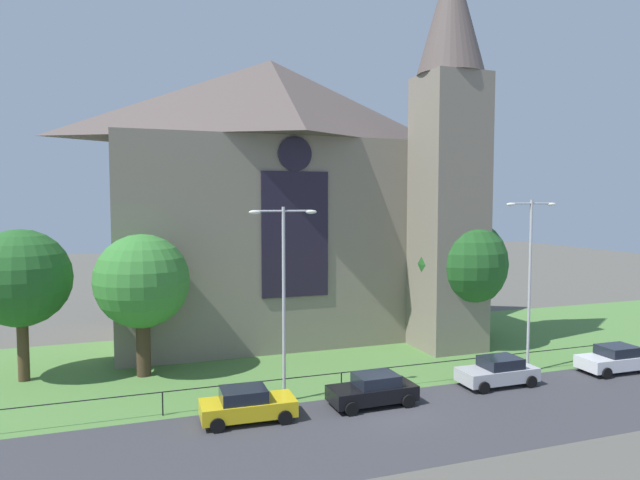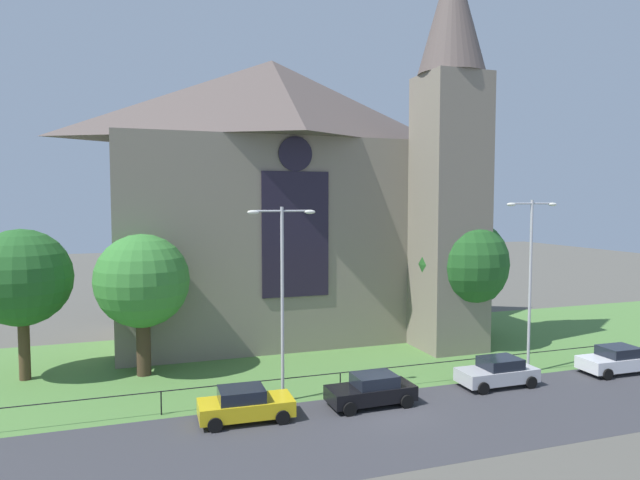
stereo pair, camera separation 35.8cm
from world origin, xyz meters
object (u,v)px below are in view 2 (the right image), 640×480
object	(u,v)px
tree_right_far	(472,277)
parked_car_yellow	(245,404)
streetlamp_far	(530,266)
parked_car_silver	(498,372)
tree_right_near	(462,263)
parked_car_black	(371,390)
church_building	(285,195)
parked_car_white	(616,360)
tree_left_far	(22,278)
streetlamp_near	(282,281)
tree_left_near	(142,282)

from	to	relation	value
tree_right_far	parked_car_yellow	world-z (taller)	tree_right_far
tree_right_far	parked_car_yellow	xyz separation A→B (m)	(-19.45, -11.58, -3.40)
streetlamp_far	parked_car_silver	bearing A→B (deg)	-155.62
tree_right_near	parked_car_black	size ratio (longest dim) A/B	2.07
church_building	parked_car_white	world-z (taller)	church_building
church_building	tree_right_near	xyz separation A→B (m)	(10.23, -7.44, -4.61)
tree_left_far	streetlamp_near	xyz separation A→B (m)	(12.58, -7.82, 0.31)
tree_right_far	parked_car_silver	world-z (taller)	tree_right_far
tree_right_near	parked_car_black	bearing A→B (deg)	-141.53
tree_left_far	parked_car_black	world-z (taller)	tree_left_far
streetlamp_near	tree_left_near	bearing A→B (deg)	133.97
tree_right_far	tree_right_near	world-z (taller)	tree_right_near
church_building	parked_car_yellow	xyz separation A→B (m)	(-6.05, -15.44, -9.53)
tree_right_near	parked_car_black	xyz separation A→B (m)	(-10.13, -8.05, -4.92)
tree_left_far	tree_right_near	world-z (taller)	tree_right_near
streetlamp_far	parked_car_black	bearing A→B (deg)	-170.08
church_building	tree_left_far	world-z (taller)	church_building
tree_left_near	streetlamp_near	xyz separation A→B (m)	(6.36, -6.59, 0.62)
tree_right_far	tree_right_near	distance (m)	5.02
tree_left_near	tree_right_near	size ratio (longest dim) A/B	0.91
tree_left_far	tree_left_near	bearing A→B (deg)	-11.18
tree_left_near	parked_car_white	xyz separation A→B (m)	(25.66, -8.21, -4.59)
parked_car_black	parked_car_silver	bearing A→B (deg)	-177.67
tree_left_far	parked_car_silver	xyz separation A→B (m)	(24.01, -9.22, -4.90)
tree_left_far	parked_car_silver	bearing A→B (deg)	-21.00
tree_left_near	parked_car_black	bearing A→B (deg)	-39.40
parked_car_white	parked_car_yellow	bearing A→B (deg)	1.46
streetlamp_near	parked_car_black	distance (m)	6.77
church_building	parked_car_white	xyz separation A→B (m)	(15.48, -15.26, -9.53)
church_building	tree_left_far	xyz separation A→B (m)	(-16.41, -5.82, -4.63)
church_building	tree_right_far	bearing A→B (deg)	-16.08
streetlamp_near	parked_car_yellow	size ratio (longest dim) A/B	2.24
streetlamp_near	tree_right_near	bearing A→B (deg)	23.81
tree_left_near	streetlamp_near	bearing A→B (deg)	-46.03
parked_car_yellow	parked_car_silver	size ratio (longest dim) A/B	1.01
tree_left_far	parked_car_white	distance (m)	33.61
tree_left_near	tree_right_near	world-z (taller)	tree_right_near
streetlamp_far	tree_right_near	bearing A→B (deg)	94.22
church_building	parked_car_black	xyz separation A→B (m)	(0.10, -15.49, -9.53)
parked_car_silver	streetlamp_near	bearing A→B (deg)	-6.93
tree_right_near	streetlamp_near	xyz separation A→B (m)	(-14.05, -6.20, 0.28)
tree_left_near	tree_right_near	distance (m)	20.42
streetlamp_near	parked_car_black	bearing A→B (deg)	-25.28
church_building	tree_right_far	xyz separation A→B (m)	(13.40, -3.86, -6.13)
church_building	tree_left_far	bearing A→B (deg)	-160.47
streetlamp_far	tree_left_near	bearing A→B (deg)	162.48
streetlamp_far	tree_left_far	bearing A→B (deg)	163.90
parked_car_yellow	tree_right_far	bearing A→B (deg)	32.64
parked_car_silver	streetlamp_far	bearing A→B (deg)	-155.57
tree_left_near	parked_car_white	bearing A→B (deg)	-17.75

